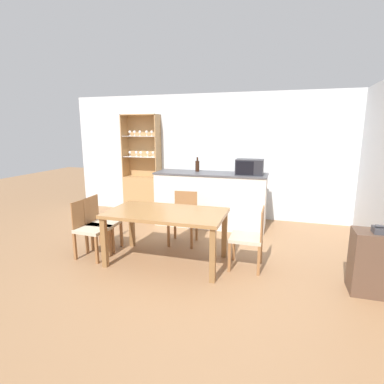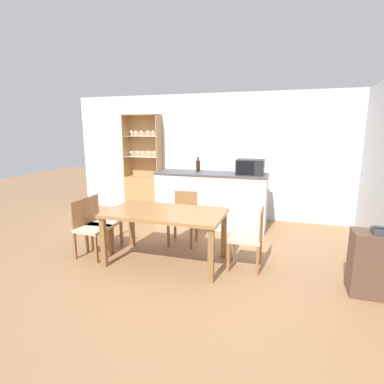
{
  "view_description": "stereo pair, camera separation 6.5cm",
  "coord_description": "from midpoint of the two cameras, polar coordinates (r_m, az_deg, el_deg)",
  "views": [
    {
      "loc": [
        1.14,
        -3.55,
        1.82
      ],
      "look_at": [
        -0.2,
        1.01,
        0.83
      ],
      "focal_mm": 28.0,
      "sensor_mm": 36.0,
      "label": 1
    },
    {
      "loc": [
        1.21,
        -3.53,
        1.82
      ],
      "look_at": [
        -0.2,
        1.01,
        0.83
      ],
      "focal_mm": 28.0,
      "sensor_mm": 36.0,
      "label": 2
    }
  ],
  "objects": [
    {
      "name": "ground_plane",
      "position": [
        4.15,
        -1.77,
        -14.22
      ],
      "size": [
        18.0,
        18.0,
        0.0
      ],
      "primitive_type": "plane",
      "color": "#936B47"
    },
    {
      "name": "wine_bottle",
      "position": [
        5.8,
        0.7,
        5.03
      ],
      "size": [
        0.08,
        0.08,
        0.28
      ],
      "color": "black",
      "rests_on": "kitchen_counter"
    },
    {
      "name": "dining_chair_head_far",
      "position": [
        4.88,
        -2.0,
        -4.84
      ],
      "size": [
        0.44,
        0.44,
        0.83
      ],
      "rotation": [
        0.0,
        0.0,
        3.2
      ],
      "color": "#C1B299",
      "rests_on": "ground_plane"
    },
    {
      "name": "wall_back",
      "position": [
        6.31,
        5.68,
        6.74
      ],
      "size": [
        6.8,
        0.06,
        2.55
      ],
      "color": "silver",
      "rests_on": "ground_plane"
    },
    {
      "name": "side_cabinet",
      "position": [
        3.98,
        31.64,
        -11.5
      ],
      "size": [
        0.57,
        0.34,
        0.73
      ],
      "color": "brown",
      "rests_on": "ground_plane"
    },
    {
      "name": "dining_chair_side_left_near",
      "position": [
        4.6,
        -19.09,
        -6.52
      ],
      "size": [
        0.44,
        0.44,
        0.83
      ],
      "rotation": [
        0.0,
        0.0,
        -1.64
      ],
      "color": "#C1B299",
      "rests_on": "ground_plane"
    },
    {
      "name": "kitchen_counter",
      "position": [
        5.74,
        3.19,
        -1.4
      ],
      "size": [
        2.1,
        0.64,
        1.03
      ],
      "color": "silver",
      "rests_on": "ground_plane"
    },
    {
      "name": "telephone",
      "position": [
        3.81,
        32.19,
        -6.16
      ],
      "size": [
        0.19,
        0.15,
        0.1
      ],
      "color": "#38383D",
      "rests_on": "side_cabinet"
    },
    {
      "name": "dining_table",
      "position": [
        4.12,
        -5.37,
        -4.85
      ],
      "size": [
        1.6,
        0.9,
        0.73
      ],
      "color": "olive",
      "rests_on": "ground_plane"
    },
    {
      "name": "display_cabinet",
      "position": [
        6.79,
        -9.63,
        1.29
      ],
      "size": [
        0.81,
        0.33,
        2.14
      ],
      "color": "tan",
      "rests_on": "ground_plane"
    },
    {
      "name": "dining_chair_side_right_far",
      "position": [
        4.06,
        10.44,
        -8.49
      ],
      "size": [
        0.42,
        0.42,
        0.83
      ],
      "rotation": [
        0.0,
        0.0,
        1.57
      ],
      "color": "#C1B299",
      "rests_on": "ground_plane"
    },
    {
      "name": "dining_chair_side_left_far",
      "position": [
        4.81,
        -17.28,
        -5.63
      ],
      "size": [
        0.44,
        0.44,
        0.83
      ],
      "rotation": [
        0.0,
        0.0,
        -1.52
      ],
      "color": "#C1B299",
      "rests_on": "ground_plane"
    },
    {
      "name": "microwave",
      "position": [
        5.47,
        10.56,
        4.7
      ],
      "size": [
        0.48,
        0.33,
        0.28
      ],
      "color": "#232328",
      "rests_on": "kitchen_counter"
    }
  ]
}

